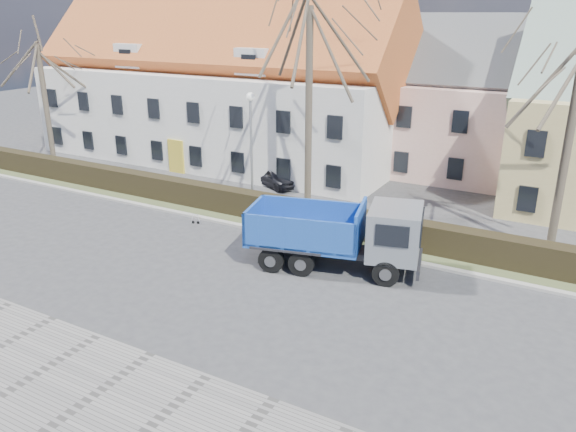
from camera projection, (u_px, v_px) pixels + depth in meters
The scene contains 14 objects.
ground at pixel (255, 280), 22.37m from camera, with size 120.00×120.00×0.00m, color #373739.
sidewalk_near at pixel (89, 400), 15.38m from camera, with size 80.00×5.00×0.08m, color gray.
curb_far at pixel (307, 240), 26.13m from camera, with size 80.00×0.30×0.12m, color #9B968F.
grass_strip at pixel (322, 229), 27.44m from camera, with size 80.00×3.00×0.10m, color #444E2C.
hedge at pixel (321, 219), 27.07m from camera, with size 60.00×0.90×1.30m, color black.
building_white at pixel (219, 91), 39.81m from camera, with size 26.80×10.80×9.50m, color silver, non-canonical shape.
building_pink at pixel (475, 113), 35.59m from camera, with size 10.80×8.80×8.00m, color #DCA89C, non-canonical shape.
tree_0 at pixel (44, 92), 37.70m from camera, with size 7.20×7.20×9.90m, color #483E31, non-canonical shape.
tree_1 at pixel (309, 91), 28.09m from camera, with size 9.20×9.20×12.65m, color #483E31, non-canonical shape.
tree_2 at pixel (570, 130), 22.89m from camera, with size 8.00×8.00×11.00m, color #483E31, non-canonical shape.
dump_truck at pixel (328, 234), 23.04m from camera, with size 7.38×2.74×2.95m, color #164098, non-canonical shape.
streetlight at pixel (251, 153), 29.10m from camera, with size 0.50×0.50×6.34m, color #969798, non-canonical shape.
cart_frame at pixel (192, 218), 28.20m from camera, with size 0.61×0.35×0.56m, color silver, non-canonical shape.
parked_car_a at pixel (274, 177), 34.20m from camera, with size 1.41×3.51×1.20m, color black.
Camera 1 is at (10.96, -16.95, 10.05)m, focal length 35.00 mm.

